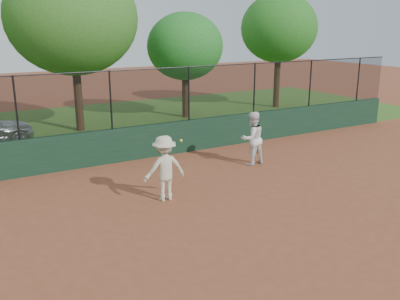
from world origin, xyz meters
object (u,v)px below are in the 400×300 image
tree_2 (72,18)px  tree_3 (185,47)px  player_second (252,138)px  player_main (165,168)px  tree_4 (279,28)px

tree_2 → tree_3: size_ratio=1.39×
player_second → tree_2: size_ratio=0.25×
player_second → tree_2: tree_2 is taller
player_main → tree_4: (11.86, 9.79, 3.55)m
player_second → tree_3: size_ratio=0.35×
tree_2 → tree_4: (11.60, 0.29, -0.47)m
player_second → player_main: player_second is taller
player_second → tree_3: (1.88, 8.37, 2.68)m
tree_2 → tree_4: tree_2 is taller
player_second → tree_2: 9.75m
tree_2 → tree_4: bearing=1.4°
player_second → tree_4: tree_4 is taller
tree_2 → player_main: bearing=-91.6°
player_second → tree_4: (7.86, 8.35, 3.54)m
player_main → tree_4: size_ratio=0.28×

